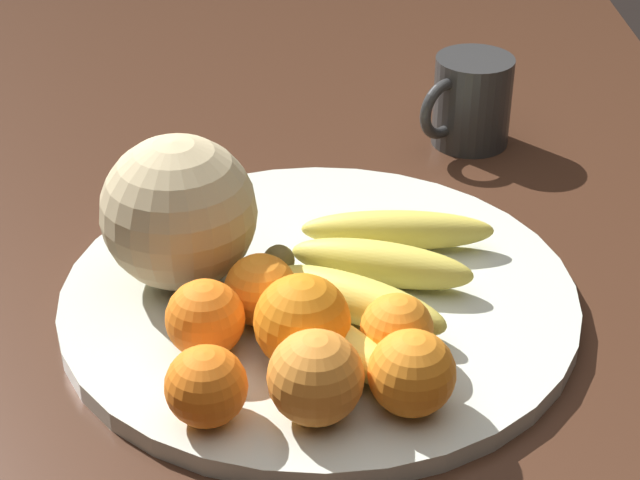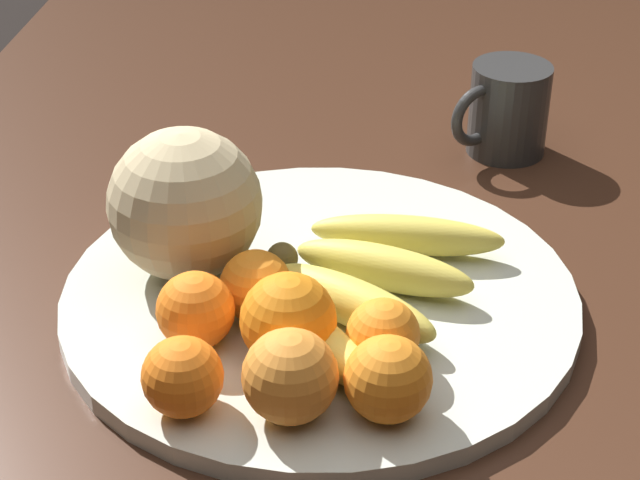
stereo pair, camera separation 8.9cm
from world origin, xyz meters
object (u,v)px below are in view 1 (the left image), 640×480
at_px(orange_front_left, 299,322).
at_px(banana_bunch, 366,280).
at_px(orange_back_left, 317,378).
at_px(orange_side_extra, 262,290).
at_px(orange_back_right, 207,386).
at_px(fruit_bowl, 320,296).
at_px(orange_mid_center, 398,330).
at_px(orange_top_small, 206,319).
at_px(kitchen_table, 303,359).
at_px(produce_tag, 322,310).
at_px(melon, 180,212).
at_px(orange_front_right, 413,373).
at_px(ceramic_mug, 471,101).

bearing_deg(orange_front_left, banana_bunch, 145.43).
height_order(orange_back_left, orange_side_extra, orange_back_left).
xyz_separation_m(orange_front_left, orange_back_left, (0.06, 0.01, -0.00)).
bearing_deg(orange_back_right, fruit_bowl, 152.91).
xyz_separation_m(fruit_bowl, banana_bunch, (0.02, 0.04, 0.03)).
bearing_deg(banana_bunch, orange_mid_center, -52.84).
bearing_deg(orange_front_left, orange_mid_center, 90.44).
bearing_deg(orange_top_small, kitchen_table, 147.52).
height_order(fruit_bowl, orange_front_left, orange_front_left).
distance_m(orange_back_left, orange_side_extra, 0.13).
height_order(kitchen_table, produce_tag, produce_tag).
bearing_deg(orange_side_extra, produce_tag, 102.01).
distance_m(melon, orange_front_right, 0.26).
distance_m(banana_bunch, orange_side_extra, 0.09).
bearing_deg(orange_mid_center, banana_bunch, -166.35).
bearing_deg(orange_back_right, melon, -169.59).
height_order(orange_front_right, orange_mid_center, orange_front_right).
distance_m(orange_front_left, orange_back_right, 0.09).
relative_size(banana_bunch, produce_tag, 2.64).
height_order(orange_back_right, ceramic_mug, ceramic_mug).
xyz_separation_m(orange_back_left, produce_tag, (-0.13, 0.01, -0.03)).
xyz_separation_m(orange_back_right, produce_tag, (-0.13, 0.09, -0.03)).
xyz_separation_m(orange_front_left, produce_tag, (-0.07, 0.02, -0.04)).
relative_size(fruit_bowl, melon, 3.34).
distance_m(banana_bunch, orange_front_right, 0.14).
relative_size(orange_front_right, ceramic_mug, 0.60).
relative_size(orange_front_left, orange_side_extra, 1.25).
distance_m(kitchen_table, orange_front_left, 0.19).
xyz_separation_m(kitchen_table, orange_back_left, (0.20, 0.01, 0.14)).
relative_size(banana_bunch, orange_front_left, 3.31).
bearing_deg(melon, orange_front_right, 46.16).
height_order(melon, orange_side_extra, melon).
relative_size(fruit_bowl, orange_back_right, 7.36).
relative_size(fruit_bowl, orange_mid_center, 7.75).
height_order(orange_front_left, orange_back_right, orange_front_left).
distance_m(kitchen_table, fruit_bowl, 0.10).
xyz_separation_m(orange_front_left, orange_back_right, (0.07, -0.07, -0.01)).
bearing_deg(kitchen_table, orange_front_right, 22.67).
relative_size(kitchen_table, orange_top_small, 26.37).
bearing_deg(produce_tag, melon, -82.21).
relative_size(orange_mid_center, orange_top_small, 0.91).
height_order(orange_back_left, orange_top_small, orange_back_left).
xyz_separation_m(orange_mid_center, orange_back_right, (0.07, -0.14, 0.00)).
xyz_separation_m(melon, ceramic_mug, (-0.29, 0.29, -0.03)).
bearing_deg(orange_back_right, orange_mid_center, 115.03).
bearing_deg(orange_front_right, ceramic_mug, 166.97).
relative_size(orange_back_right, produce_tag, 0.64).
distance_m(banana_bunch, orange_back_left, 0.15).
xyz_separation_m(melon, orange_mid_center, (0.12, 0.18, -0.04)).
xyz_separation_m(orange_top_small, produce_tag, (-0.05, 0.09, -0.03)).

